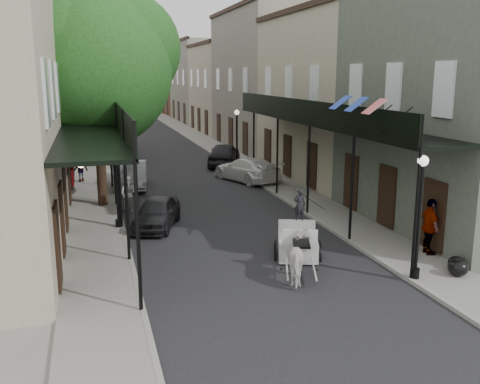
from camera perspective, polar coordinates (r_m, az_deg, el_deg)
ground at (r=17.02m, az=2.52°, el=-8.50°), size 140.00×140.00×0.00m
road at (r=35.95m, az=-7.51°, el=2.67°), size 8.00×90.00×0.01m
sidewalk_left at (r=35.59m, az=-15.50°, el=2.31°), size 2.20×90.00×0.12m
sidewalk_right at (r=36.97m, az=0.19°, el=3.14°), size 2.20×90.00×0.12m
building_row_left at (r=45.22m, az=-20.67°, el=10.68°), size 5.00×80.00×10.50m
building_row_right at (r=47.09m, az=1.08°, el=11.51°), size 5.00×80.00×10.50m
gallery_left at (r=22.15m, az=-15.20°, el=6.79°), size 2.20×18.05×4.88m
gallery_right at (r=24.22m, az=8.27°, el=7.56°), size 2.20×18.05×4.88m
tree_near at (r=25.27m, az=-14.26°, el=13.04°), size 7.31×6.80×9.63m
tree_far at (r=39.26m, az=-14.94°, el=11.75°), size 6.45×6.00×8.61m
lamppost_right_near at (r=16.45m, az=18.55°, el=-2.41°), size 0.32×0.32×3.71m
lamppost_left at (r=21.48m, az=-13.01°, el=1.33°), size 0.32×0.32×3.71m
lamppost_right_far at (r=34.55m, az=-0.34°, el=5.81°), size 0.32×0.32×3.71m
horse at (r=16.16m, az=6.55°, el=-6.89°), size 1.35×1.95×1.51m
carriage at (r=18.33m, az=6.15°, el=-3.79°), size 2.02×2.50×2.52m
pedestrian_walking at (r=24.34m, az=-11.79°, el=-0.25°), size 0.99×0.89×1.66m
pedestrian_sidewalk_left at (r=31.48m, az=-16.69°, el=2.47°), size 1.14×1.00×1.53m
pedestrian_sidewalk_right at (r=19.06m, az=19.60°, el=-3.50°), size 0.66×1.19×1.92m
car_left_near at (r=21.80m, az=-8.87°, el=-2.19°), size 2.64×3.91×1.24m
car_left_mid at (r=29.65m, az=-11.40°, el=1.80°), size 1.98×4.42×1.41m
car_left_far at (r=39.46m, az=-13.59°, el=4.40°), size 3.27×5.70×1.50m
car_right_near at (r=30.80m, az=0.75°, el=2.43°), size 3.45×5.14×1.38m
car_right_far at (r=35.94m, az=-1.70°, el=4.04°), size 3.37×4.98×1.57m
trash_bags at (r=17.76m, az=22.19°, el=-7.29°), size 0.88×1.03×0.52m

